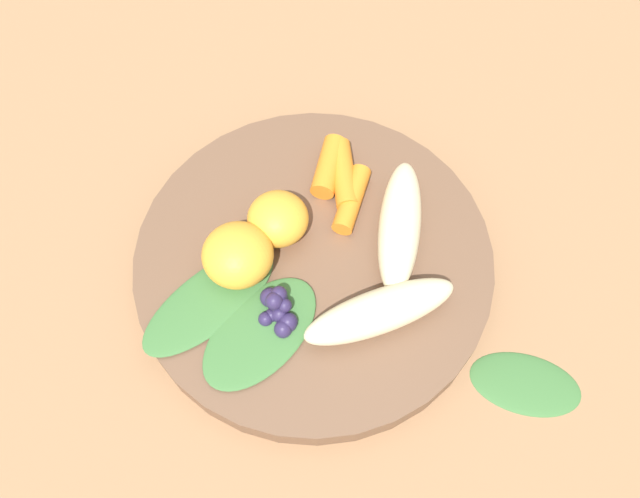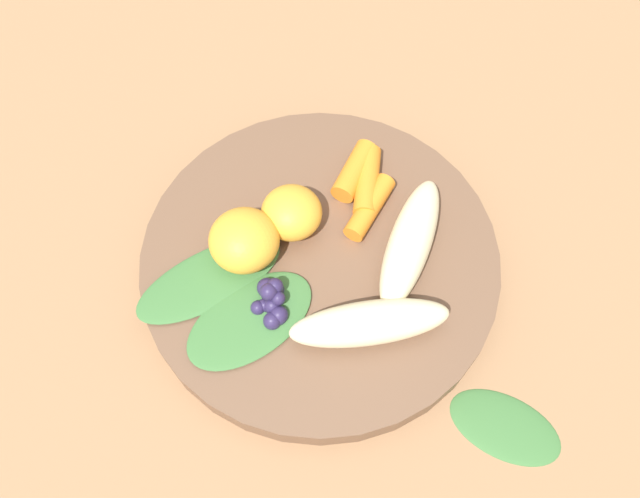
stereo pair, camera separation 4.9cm
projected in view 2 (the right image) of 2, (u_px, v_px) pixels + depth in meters
The scene contains 13 objects.
ground_plane at pixel (320, 268), 0.52m from camera, with size 2.40×2.40×0.00m, color #99704C.
bowl at pixel (320, 262), 0.51m from camera, with size 0.27×0.27×0.02m, color brown.
banana_peeled_left at pixel (410, 242), 0.48m from camera, with size 0.11×0.03×0.03m, color beige.
banana_peeled_right at pixel (370, 323), 0.46m from camera, with size 0.11×0.03×0.03m, color beige.
orange_segment_near at pixel (244, 240), 0.48m from camera, with size 0.05×0.05×0.04m, color #F4A833.
orange_segment_far at pixel (292, 213), 0.49m from camera, with size 0.05×0.05×0.03m, color #F4A833.
carrot_front at pixel (370, 207), 0.51m from camera, with size 0.02×0.02×0.06m, color orange.
carrot_mid_left at pixel (367, 181), 0.52m from camera, with size 0.02×0.02×0.06m, color orange.
carrot_mid_right at pixel (355, 171), 0.52m from camera, with size 0.02×0.02×0.05m, color orange.
blueberry_pile at pixel (272, 302), 0.47m from camera, with size 0.04×0.03×0.02m.
kale_leaf_left at pixel (209, 279), 0.49m from camera, with size 0.12×0.05×0.01m, color #3D7038.
kale_leaf_right at pixel (250, 320), 0.47m from camera, with size 0.10×0.06×0.01m, color #3D7038.
kale_leaf_stray at pixel (506, 426), 0.46m from camera, with size 0.08×0.05×0.01m, color #3D7038.
Camera 2 is at (-0.22, -0.04, 0.47)m, focal length 36.69 mm.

